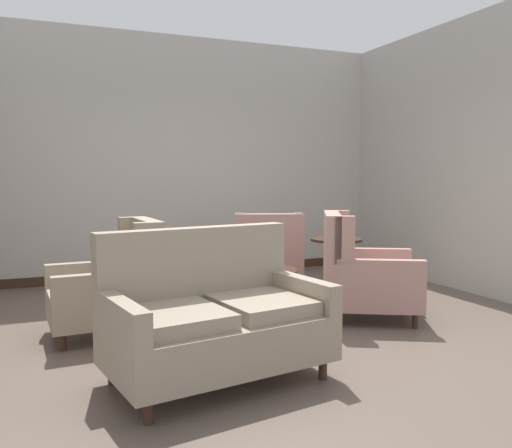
{
  "coord_description": "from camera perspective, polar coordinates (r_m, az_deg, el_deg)",
  "views": [
    {
      "loc": [
        -1.9,
        -4.41,
        1.4
      ],
      "look_at": [
        0.15,
        0.51,
        0.91
      ],
      "focal_mm": 37.62,
      "sensor_mm": 36.0,
      "label": 1
    }
  ],
  "objects": [
    {
      "name": "armchair_beside_settee",
      "position": [
        5.4,
        11.2,
        -5.28
      ],
      "size": [
        1.2,
        1.18,
        1.03
      ],
      "rotation": [
        0.0,
        0.0,
        7.36
      ],
      "color": "tan",
      "rests_on": "ground"
    },
    {
      "name": "ground",
      "position": [
        5.0,
        0.69,
        -11.05
      ],
      "size": [
        8.18,
        8.18,
        0.0
      ],
      "primitive_type": "plane",
      "color": "brown"
    },
    {
      "name": "armchair_far_left",
      "position": [
        4.91,
        -14.79,
        -6.48
      ],
      "size": [
        0.95,
        0.77,
        1.01
      ],
      "rotation": [
        0.0,
        0.0,
        4.76
      ],
      "color": "gray",
      "rests_on": "ground"
    },
    {
      "name": "coffee_table",
      "position": [
        5.19,
        -0.17,
        -5.89
      ],
      "size": [
        0.83,
        0.83,
        0.5
      ],
      "color": "#382319",
      "rests_on": "ground"
    },
    {
      "name": "porcelain_vase",
      "position": [
        5.21,
        -0.09,
        -3.09
      ],
      "size": [
        0.17,
        0.17,
        0.35
      ],
      "color": "#384C93",
      "rests_on": "coffee_table"
    },
    {
      "name": "settee",
      "position": [
        3.73,
        -4.44,
        -10.07
      ],
      "size": [
        1.58,
        1.06,
        1.03
      ],
      "rotation": [
        0.0,
        0.0,
        0.16
      ],
      "color": "gray",
      "rests_on": "ground"
    },
    {
      "name": "baseboard_back",
      "position": [
        7.57,
        -7.74,
        -5.03
      ],
      "size": [
        5.84,
        0.03,
        0.12
      ],
      "primitive_type": "cube",
      "color": "#382319",
      "rests_on": "ground"
    },
    {
      "name": "side_table",
      "position": [
        6.25,
        8.51,
        -3.93
      ],
      "size": [
        0.59,
        0.59,
        0.68
      ],
      "color": "#382319",
      "rests_on": "ground"
    },
    {
      "name": "wall_back",
      "position": [
        7.51,
        -8.0,
        6.99
      ],
      "size": [
        6.0,
        0.08,
        3.28
      ],
      "primitive_type": "cube",
      "color": "#BCB7AD",
      "rests_on": "ground"
    },
    {
      "name": "wall_right",
      "position": [
        7.14,
        20.0,
        6.82
      ],
      "size": [
        0.08,
        3.99,
        3.28
      ],
      "primitive_type": "cube",
      "color": "#BCB7AD",
      "rests_on": "ground"
    },
    {
      "name": "armchair_near_window",
      "position": [
        6.46,
        1.3,
        -3.49
      ],
      "size": [
        1.01,
        1.0,
        0.96
      ],
      "rotation": [
        0.0,
        0.0,
        2.8
      ],
      "color": "tan",
      "rests_on": "ground"
    }
  ]
}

